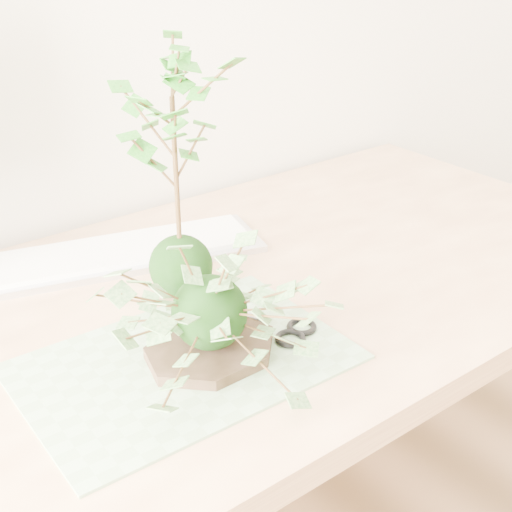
# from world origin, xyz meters

# --- Properties ---
(desk) EXTENTS (1.60, 0.70, 0.74)m
(desk) POSITION_xyz_m (-0.06, 1.23, 0.65)
(desk) COLOR #DDB281
(desk) RESTS_ON ground_plane
(cutting_mat) EXTENTS (0.41, 0.28, 0.00)m
(cutting_mat) POSITION_xyz_m (-0.14, 1.11, 0.74)
(cutting_mat) COLOR gray
(cutting_mat) RESTS_ON desk
(stone_dish) EXTENTS (0.19, 0.19, 0.01)m
(stone_dish) POSITION_xyz_m (-0.10, 1.10, 0.75)
(stone_dish) COLOR black
(stone_dish) RESTS_ON cutting_mat
(ivy_kokedama) EXTENTS (0.33, 0.33, 0.19)m
(ivy_kokedama) POSITION_xyz_m (-0.10, 1.10, 0.85)
(ivy_kokedama) COLOR black
(ivy_kokedama) RESTS_ON stone_dish
(maple_kokedama) EXTENTS (0.21, 0.21, 0.39)m
(maple_kokedama) POSITION_xyz_m (-0.04, 1.26, 1.01)
(maple_kokedama) COLOR black
(maple_kokedama) RESTS_ON desk
(keyboard) EXTENTS (0.51, 0.27, 0.02)m
(keyboard) POSITION_xyz_m (-0.07, 1.43, 0.75)
(keyboard) COLOR silver
(keyboard) RESTS_ON desk
(scissors) EXTENTS (0.09, 0.17, 0.01)m
(scissors) POSITION_xyz_m (-0.00, 1.09, 0.75)
(scissors) COLOR #949498
(scissors) RESTS_ON cutting_mat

